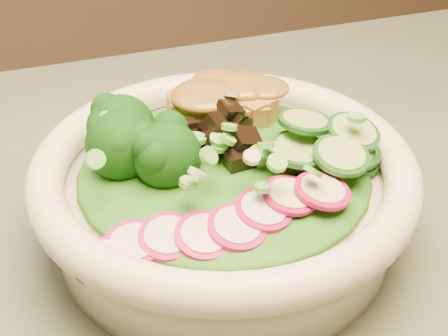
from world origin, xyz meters
name	(u,v)px	position (x,y,z in m)	size (l,w,h in m)	color
salad_bowl	(224,191)	(0.03, 0.06, 0.79)	(0.27, 0.27, 0.07)	white
lettuce_bed	(224,167)	(0.03, 0.06, 0.81)	(0.20, 0.20, 0.02)	#186014
broccoli_florets	(132,151)	(-0.03, 0.07, 0.83)	(0.08, 0.07, 0.04)	black
radish_slices	(234,223)	(0.01, -0.01, 0.81)	(0.11, 0.04, 0.02)	#AC0D55
cucumber_slices	(319,151)	(0.09, 0.04, 0.82)	(0.07, 0.07, 0.04)	#9CBE69
mushroom_heap	(223,140)	(0.03, 0.07, 0.82)	(0.07, 0.07, 0.04)	black
tofu_cubes	(223,108)	(0.05, 0.12, 0.82)	(0.09, 0.06, 0.04)	#A87938
peanut_sauce	(223,92)	(0.05, 0.12, 0.84)	(0.07, 0.06, 0.02)	brown
scallion_garnish	(224,137)	(0.03, 0.06, 0.83)	(0.19, 0.19, 0.02)	#5BBB42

